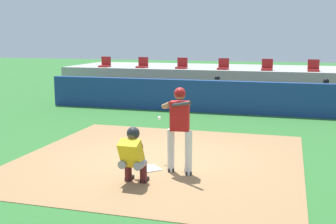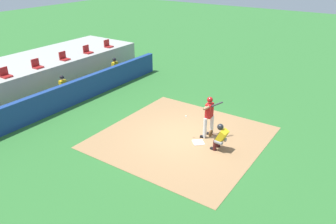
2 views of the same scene
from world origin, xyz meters
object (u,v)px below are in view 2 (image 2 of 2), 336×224
Objects in this scene: stadium_seat_2 at (5,74)px; stadium_seat_3 at (37,65)px; batter_at_plate at (209,114)px; stadium_seat_5 at (87,51)px; home_plate at (198,142)px; stadium_seat_4 at (64,58)px; stadium_seat_6 at (108,45)px; dugout_player_0 at (65,87)px; dugout_player_1 at (116,68)px; catcher_crouched at (219,136)px.

stadium_seat_3 is at bearing 0.00° from stadium_seat_2.
stadium_seat_5 is (3.02, 10.25, 0.50)m from batter_at_plate.
stadium_seat_2 is at bearing 103.96° from batter_at_plate.
home_plate is 0.92× the size of stadium_seat_2.
stadium_seat_2 and stadium_seat_4 have the same top height.
home_plate is 0.92× the size of stadium_seat_6.
home_plate is 0.34× the size of dugout_player_0.
stadium_seat_2 is (-1.92, 2.03, 0.86)m from dugout_player_0.
dugout_player_1 is 2.71× the size of stadium_seat_2.
batter_at_plate is 1.39× the size of dugout_player_0.
home_plate is 11.70m from stadium_seat_6.
home_plate is at bearing -100.34° from stadium_seat_4.
stadium_seat_2 is at bearing 180.00° from stadium_seat_3.
catcher_crouched is at bearing -108.51° from stadium_seat_5.
stadium_seat_4 is at bearing 180.00° from stadium_seat_5.
stadium_seat_4 is (1.17, 10.25, 0.50)m from batter_at_plate.
stadium_seat_3 is 1.86m from stadium_seat_4.
dugout_player_1 is at bearing 67.50° from batter_at_plate.
stadium_seat_4 reaches higher than catcher_crouched.
home_plate is 10.46m from stadium_seat_2.
dugout_player_1 is 2.71× the size of stadium_seat_4.
stadium_seat_4 is (1.79, 2.03, 0.86)m from dugout_player_0.
stadium_seat_3 is (1.86, 0.00, 0.00)m from stadium_seat_2.
dugout_player_0 is 2.71× the size of stadium_seat_2.
batter_at_plate is 3.76× the size of stadium_seat_4.
stadium_seat_2 reaches higher than home_plate.
dugout_player_0 reaches higher than home_plate.
stadium_seat_6 reaches higher than dugout_player_0.
stadium_seat_3 is 5.57m from stadium_seat_6.
stadium_seat_2 is (-2.55, 10.25, 0.50)m from batter_at_plate.
dugout_player_0 reaches higher than catcher_crouched.
dugout_player_1 is (4.09, 8.14, 0.65)m from home_plate.
stadium_seat_2 and stadium_seat_5 have the same top height.
stadium_seat_5 reaches higher than home_plate.
stadium_seat_5 and stadium_seat_6 have the same top height.
stadium_seat_3 is at bearing 180.00° from stadium_seat_4.
catcher_crouched is at bearing -129.34° from batter_at_plate.
stadium_seat_3 is (0.00, 10.18, 1.51)m from home_plate.
stadium_seat_3 is (-0.06, 2.03, 0.86)m from dugout_player_0.
stadium_seat_2 reaches higher than batter_at_plate.
stadium_seat_2 is at bearing 133.36° from dugout_player_0.
dugout_player_0 is 5.93m from stadium_seat_6.
stadium_seat_6 is (5.57, 10.18, 1.51)m from home_plate.
stadium_seat_2 is at bearing 100.34° from home_plate.
stadium_seat_3 and stadium_seat_4 have the same top height.
batter_at_plate is at bearing -86.15° from stadium_seat_3.
dugout_player_0 is 1.00× the size of dugout_player_1.
stadium_seat_5 is at bearing 29.14° from dugout_player_0.
batter_at_plate reaches higher than catcher_crouched.
dugout_player_0 is 2.21m from stadium_seat_3.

